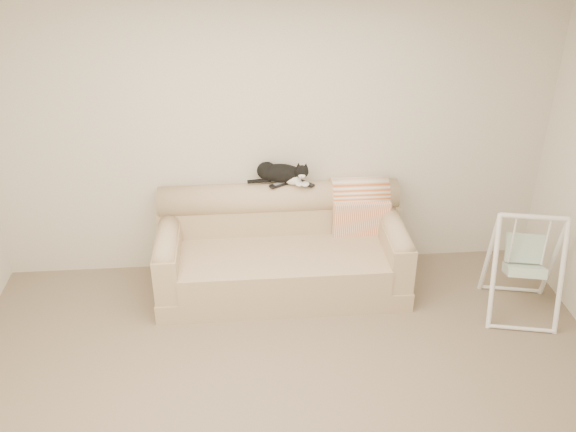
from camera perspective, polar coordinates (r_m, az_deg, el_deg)
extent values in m
plane|color=#746550|center=(4.74, 0.43, -17.17)|extent=(5.00, 5.00, 0.00)
cube|color=beige|center=(5.69, -1.34, 7.07)|extent=(5.00, 0.04, 2.60)
cube|color=white|center=(3.39, 0.60, 14.88)|extent=(5.00, 4.00, 0.02)
cube|color=tan|center=(5.85, -0.51, -5.72)|extent=(2.20, 0.90, 0.18)
cube|color=tan|center=(5.64, -0.44, -4.60)|extent=(1.80, 0.68, 0.24)
cube|color=tan|center=(5.96, -0.77, -1.18)|extent=(2.20, 0.22, 0.50)
cylinder|color=tan|center=(5.80, -0.79, 1.62)|extent=(2.16, 0.28, 0.28)
cube|color=tan|center=(5.71, -10.50, -3.62)|extent=(0.20, 0.88, 0.42)
cylinder|color=tan|center=(5.60, -10.69, -1.80)|extent=(0.18, 0.84, 0.18)
cube|color=tan|center=(5.83, 9.23, -2.76)|extent=(0.20, 0.88, 0.42)
cylinder|color=tan|center=(5.73, 9.40, -0.97)|extent=(0.18, 0.84, 0.18)
cube|color=black|center=(5.70, -0.81, 2.81)|extent=(0.18, 0.13, 0.02)
cube|color=gray|center=(5.69, -0.81, 2.93)|extent=(0.11, 0.08, 0.01)
cube|color=black|center=(5.73, 1.60, 2.92)|extent=(0.15, 0.16, 0.02)
ellipsoid|color=black|center=(5.70, -0.58, 3.84)|extent=(0.41, 0.26, 0.16)
ellipsoid|color=black|center=(5.73, -1.90, 4.04)|extent=(0.21, 0.20, 0.16)
ellipsoid|color=white|center=(5.68, 0.43, 3.35)|extent=(0.17, 0.13, 0.11)
ellipsoid|color=black|center=(5.63, 1.25, 3.96)|extent=(0.14, 0.15, 0.11)
ellipsoid|color=white|center=(5.59, 1.24, 3.60)|extent=(0.07, 0.06, 0.05)
sphere|color=#BF7272|center=(5.57, 1.21, 3.50)|extent=(0.01, 0.01, 0.01)
cone|color=black|center=(5.62, 0.94, 4.55)|extent=(0.05, 0.06, 0.06)
cone|color=black|center=(5.61, 1.60, 4.51)|extent=(0.07, 0.07, 0.06)
sphere|color=#B5862E|center=(5.59, 0.98, 3.86)|extent=(0.02, 0.02, 0.02)
sphere|color=#B5862E|center=(5.58, 1.41, 3.84)|extent=(0.02, 0.02, 0.02)
ellipsoid|color=white|center=(5.65, 1.01, 2.90)|extent=(0.09, 0.10, 0.03)
ellipsoid|color=white|center=(5.64, 1.54, 2.87)|extent=(0.09, 0.10, 0.03)
cylinder|color=black|center=(5.71, -2.57, 3.14)|extent=(0.21, 0.06, 0.03)
cylinder|color=orange|center=(5.89, 6.33, 1.88)|extent=(0.51, 0.33, 0.33)
cube|color=orange|center=(5.84, 6.52, -0.62)|extent=(0.51, 0.09, 0.42)
cylinder|color=white|center=(5.55, 17.83, -4.79)|extent=(0.11, 0.33, 0.94)
cylinder|color=white|center=(5.79, 17.45, -3.23)|extent=(0.11, 0.33, 0.94)
cylinder|color=white|center=(5.68, 23.13, -5.04)|extent=(0.11, 0.33, 0.94)
cylinder|color=white|center=(5.92, 22.53, -3.50)|extent=(0.11, 0.33, 0.94)
cylinder|color=white|center=(5.51, 21.06, -0.09)|extent=(0.53, 0.16, 0.04)
cylinder|color=white|center=(5.74, 20.01, -9.38)|extent=(0.53, 0.15, 0.03)
cylinder|color=white|center=(6.20, 19.11, -6.13)|extent=(0.53, 0.15, 0.03)
cube|color=white|center=(5.72, 20.26, -4.55)|extent=(0.36, 0.34, 0.18)
cube|color=white|center=(5.75, 20.29, -2.69)|extent=(0.33, 0.20, 0.25)
cylinder|color=white|center=(5.58, 19.34, -1.98)|extent=(0.02, 0.02, 0.44)
cylinder|color=white|center=(5.64, 21.98, -2.13)|extent=(0.02, 0.02, 0.44)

